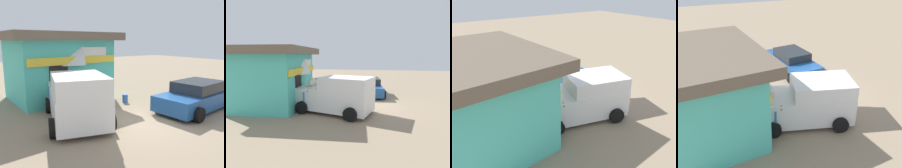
{
  "view_description": "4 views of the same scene",
  "coord_description": "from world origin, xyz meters",
  "views": [
    {
      "loc": [
        -5.85,
        -6.41,
        3.13
      ],
      "look_at": [
        -0.47,
        1.7,
        1.25
      ],
      "focal_mm": 36.07,
      "sensor_mm": 36.0,
      "label": 1
    },
    {
      "loc": [
        -12.15,
        -0.69,
        3.04
      ],
      "look_at": [
        0.11,
        1.71,
        1.19
      ],
      "focal_mm": 30.55,
      "sensor_mm": 36.0,
      "label": 2
    },
    {
      "loc": [
        -9.2,
        7.04,
        5.64
      ],
      "look_at": [
        -1.03,
        1.42,
        1.15
      ],
      "focal_mm": 35.63,
      "sensor_mm": 36.0,
      "label": 3
    },
    {
      "loc": [
        -10.72,
        5.62,
        6.55
      ],
      "look_at": [
        -0.51,
        1.36,
        0.94
      ],
      "focal_mm": 40.6,
      "sensor_mm": 36.0,
      "label": 4
    }
  ],
  "objects": [
    {
      "name": "paint_bucket",
      "position": [
        0.92,
        2.57,
        0.21
      ],
      "size": [
        0.28,
        0.28,
        0.42
      ],
      "primitive_type": "cylinder",
      "color": "blue",
      "rests_on": "ground_plane"
    },
    {
      "name": "storefront_bar",
      "position": [
        -1.49,
        5.46,
        1.85
      ],
      "size": [
        6.06,
        5.01,
        3.55
      ],
      "color": "#4CC6B7",
      "rests_on": "ground_plane"
    },
    {
      "name": "delivery_van",
      "position": [
        -2.35,
        1.34,
        0.98
      ],
      "size": [
        3.06,
        4.89,
        2.92
      ],
      "color": "white",
      "rests_on": "ground_plane"
    },
    {
      "name": "unloaded_banana_pile",
      "position": [
        -1.56,
        4.19,
        0.22
      ],
      "size": [
        0.92,
        0.87,
        0.48
      ],
      "color": "silver",
      "rests_on": "ground_plane"
    },
    {
      "name": "customer_bending",
      "position": [
        -2.55,
        2.87,
        0.83
      ],
      "size": [
        0.76,
        0.7,
        1.34
      ],
      "color": "#726047",
      "rests_on": "ground_plane"
    },
    {
      "name": "vendor_standing",
      "position": [
        -1.16,
        2.78,
        0.99
      ],
      "size": [
        0.48,
        0.48,
        1.72
      ],
      "color": "navy",
      "rests_on": "ground_plane"
    },
    {
      "name": "ground_plane",
      "position": [
        0.0,
        0.0,
        0.0
      ],
      "size": [
        60.0,
        60.0,
        0.0
      ],
      "primitive_type": "plane",
      "color": "gray"
    },
    {
      "name": "parked_sedan",
      "position": [
        2.97,
        -0.21,
        0.62
      ],
      "size": [
        4.63,
        2.55,
        1.33
      ],
      "color": "#1E4C8C",
      "rests_on": "ground_plane"
    }
  ]
}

